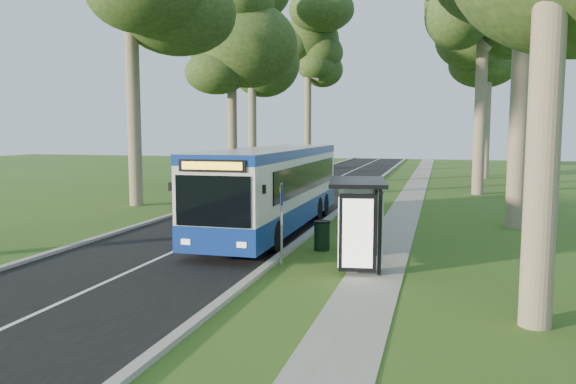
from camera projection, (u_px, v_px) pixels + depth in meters
name	position (u px, v px, depth m)	size (l,w,h in m)	color
ground	(294.00, 247.00, 18.55)	(120.00, 120.00, 0.00)	#315A1C
road	(277.00, 205.00, 29.06)	(7.00, 100.00, 0.02)	black
kerb_east	(344.00, 206.00, 28.13)	(0.25, 100.00, 0.12)	#9E9B93
kerb_west	(215.00, 202.00, 29.97)	(0.25, 100.00, 0.12)	#9E9B93
centre_line	(277.00, 205.00, 29.06)	(0.12, 100.00, 0.01)	white
footpath	(405.00, 209.00, 27.35)	(1.50, 100.00, 0.02)	gray
bus	(273.00, 189.00, 21.35)	(2.58, 12.00, 3.18)	silver
bus_stop_sign	(281.00, 214.00, 15.89)	(0.16, 0.33, 2.38)	gray
bus_shelter	(360.00, 207.00, 15.54)	(1.96, 3.05, 2.45)	black
litter_bin	(322.00, 235.00, 18.07)	(0.54, 0.54, 0.95)	black
car_white	(272.00, 170.00, 42.98)	(1.98, 4.92, 1.68)	white
car_silver	(293.00, 163.00, 54.81)	(1.42, 4.07, 1.34)	#9EA1A6
tree_west_c	(231.00, 40.00, 37.10)	(5.20, 5.20, 13.18)	#7A6B56
tree_west_d	(252.00, 27.00, 46.92)	(5.20, 5.20, 16.81)	#7A6B56
tree_west_e	(308.00, 47.00, 55.89)	(5.20, 5.20, 16.38)	#7A6B56
tree_east_d	(489.00, 34.00, 43.98)	(5.20, 5.20, 15.37)	#7A6B56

